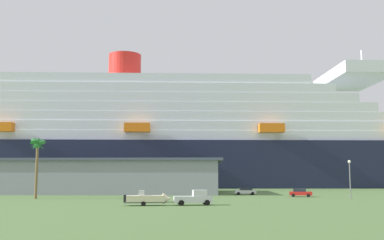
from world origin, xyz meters
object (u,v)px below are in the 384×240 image
parked_car_silver_sedan (245,191)px  cruise_ship (200,143)px  palm_tree (38,149)px  small_boat_on_trailer (150,199)px  street_lamp (350,173)px  parked_car_red_hatchback (300,193)px  pickup_truck (195,198)px

parked_car_silver_sedan → cruise_ship: bearing=101.4°
palm_tree → parked_car_silver_sedan: bearing=24.7°
small_boat_on_trailer → street_lamp: street_lamp is taller
palm_tree → parked_car_silver_sedan: (39.58, 18.18, -8.33)m
palm_tree → street_lamp: palm_tree is taller
cruise_ship → palm_tree: (-27.67, -77.16, -6.30)m
street_lamp → parked_car_red_hatchback: street_lamp is taller
palm_tree → parked_car_red_hatchback: (50.11, 10.07, -8.33)m
cruise_ship → palm_tree: 82.22m
palm_tree → parked_car_red_hatchback: bearing=11.4°
street_lamp → pickup_truck: bearing=-146.2°
cruise_ship → parked_car_silver_sedan: size_ratio=45.56×
small_boat_on_trailer → street_lamp: 39.65m
pickup_truck → street_lamp: 33.59m
palm_tree → parked_car_red_hatchback: size_ratio=2.37×
parked_car_red_hatchback → parked_car_silver_sedan: 13.29m
street_lamp → small_boat_on_trailer: bearing=-149.9°
pickup_truck → parked_car_silver_sedan: pickup_truck is taller
pickup_truck → small_boat_on_trailer: (-6.42, -1.20, -0.08)m
pickup_truck → parked_car_silver_sedan: 35.46m
palm_tree → street_lamp: (57.88, 2.58, -4.48)m
pickup_truck → small_boat_on_trailer: 6.53m
small_boat_on_trailer → parked_car_red_hatchback: small_boat_on_trailer is taller
pickup_truck → parked_car_silver_sedan: bearing=74.6°
cruise_ship → parked_car_silver_sedan: bearing=-78.6°
cruise_ship → pickup_truck: size_ratio=37.56×
cruise_ship → small_boat_on_trailer: bearing=-92.4°
small_boat_on_trailer → palm_tree: bearing=144.0°
cruise_ship → parked_car_red_hatchback: cruise_ship is taller
palm_tree → street_lamp: size_ratio=1.57×
parked_car_red_hatchback → parked_car_silver_sedan: (-10.52, 8.11, 0.00)m
cruise_ship → small_boat_on_trailer: 95.56m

